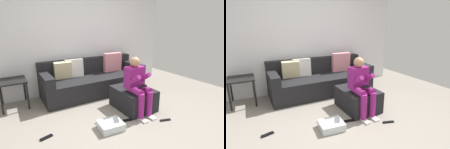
% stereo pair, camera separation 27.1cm
% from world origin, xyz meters
% --- Properties ---
extents(ground_plane, '(6.40, 6.40, 0.00)m').
position_xyz_m(ground_plane, '(0.00, 0.00, 0.00)').
color(ground_plane, gray).
extents(wall_back, '(4.93, 0.10, 2.48)m').
position_xyz_m(wall_back, '(0.00, 2.00, 1.24)').
color(wall_back, silver).
rests_on(wall_back, ground_plane).
extents(couch_sectional, '(2.42, 0.90, 0.91)m').
position_xyz_m(couch_sectional, '(0.14, 1.56, 0.32)').
color(couch_sectional, black).
rests_on(couch_sectional, ground_plane).
extents(ottoman, '(0.63, 0.81, 0.41)m').
position_xyz_m(ottoman, '(0.44, 0.38, 0.21)').
color(ottoman, black).
rests_on(ottoman, ground_plane).
extents(person_seated, '(0.35, 0.59, 1.06)m').
position_xyz_m(person_seated, '(0.37, 0.17, 0.58)').
color(person_seated, '#8C1E72').
rests_on(person_seated, ground_plane).
extents(storage_bin, '(0.41, 0.37, 0.12)m').
position_xyz_m(storage_bin, '(-0.34, -0.04, 0.06)').
color(storage_bin, silver).
rests_on(storage_bin, ground_plane).
extents(side_table, '(0.51, 0.59, 0.57)m').
position_xyz_m(side_table, '(-1.57, 1.68, 0.49)').
color(side_table, black).
rests_on(side_table, ground_plane).
extents(remote_near_ottoman, '(0.20, 0.10, 0.02)m').
position_xyz_m(remote_near_ottoman, '(0.61, -0.32, 0.01)').
color(remote_near_ottoman, black).
rests_on(remote_near_ottoman, ground_plane).
extents(remote_by_storage_bin, '(0.19, 0.09, 0.02)m').
position_xyz_m(remote_by_storage_bin, '(0.03, 0.03, 0.01)').
color(remote_by_storage_bin, black).
rests_on(remote_by_storage_bin, ground_plane).
extents(remote_under_side_table, '(0.19, 0.10, 0.02)m').
position_xyz_m(remote_under_side_table, '(-1.28, 0.26, 0.01)').
color(remote_under_side_table, black).
rests_on(remote_under_side_table, ground_plane).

